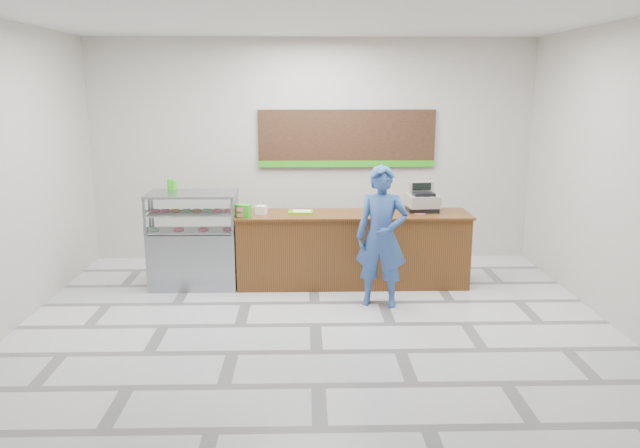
{
  "coord_description": "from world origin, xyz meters",
  "views": [
    {
      "loc": [
        -0.12,
        -6.93,
        2.77
      ],
      "look_at": [
        0.08,
        0.9,
        1.02
      ],
      "focal_mm": 35.0,
      "sensor_mm": 36.0,
      "label": 1
    }
  ],
  "objects_px": {
    "sales_counter": "(352,249)",
    "display_case": "(194,239)",
    "customer": "(382,237)",
    "cash_register": "(422,200)",
    "serving_tray": "(301,212)"
  },
  "relations": [
    {
      "from": "serving_tray",
      "to": "display_case",
      "type": "bearing_deg",
      "value": -173.5
    },
    {
      "from": "display_case",
      "to": "serving_tray",
      "type": "xyz_separation_m",
      "value": [
        1.5,
        0.08,
        0.36
      ]
    },
    {
      "from": "sales_counter",
      "to": "display_case",
      "type": "bearing_deg",
      "value": 180.0
    },
    {
      "from": "sales_counter",
      "to": "cash_register",
      "type": "xyz_separation_m",
      "value": [
        0.99,
        0.17,
        0.66
      ]
    },
    {
      "from": "display_case",
      "to": "serving_tray",
      "type": "bearing_deg",
      "value": 3.08
    },
    {
      "from": "sales_counter",
      "to": "display_case",
      "type": "relative_size",
      "value": 2.45
    },
    {
      "from": "customer",
      "to": "cash_register",
      "type": "bearing_deg",
      "value": 69.59
    },
    {
      "from": "serving_tray",
      "to": "customer",
      "type": "xyz_separation_m",
      "value": [
        1.03,
        -0.94,
        -0.14
      ]
    },
    {
      "from": "cash_register",
      "to": "customer",
      "type": "bearing_deg",
      "value": -129.96
    },
    {
      "from": "cash_register",
      "to": "customer",
      "type": "relative_size",
      "value": 0.27
    },
    {
      "from": "sales_counter",
      "to": "customer",
      "type": "distance_m",
      "value": 0.98
    },
    {
      "from": "sales_counter",
      "to": "customer",
      "type": "bearing_deg",
      "value": -70.61
    },
    {
      "from": "sales_counter",
      "to": "cash_register",
      "type": "height_order",
      "value": "cash_register"
    },
    {
      "from": "sales_counter",
      "to": "display_case",
      "type": "height_order",
      "value": "display_case"
    },
    {
      "from": "customer",
      "to": "sales_counter",
      "type": "bearing_deg",
      "value": 123.07
    }
  ]
}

